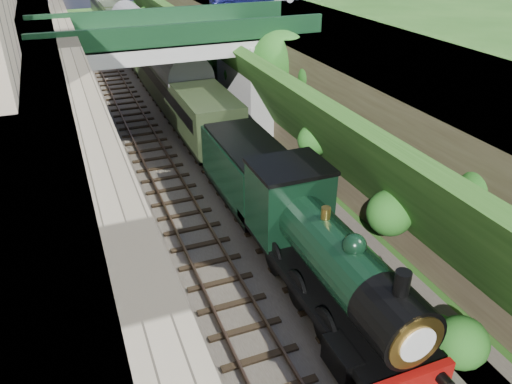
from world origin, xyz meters
TOP-DOWN VIEW (x-y plane):
  - trackbed at (0.00, 20.00)m, footprint 10.00×90.00m
  - retaining_wall at (-5.50, 20.00)m, footprint 1.00×90.00m
  - street_plateau_left at (-9.00, 20.00)m, footprint 6.00×90.00m
  - street_plateau_right at (9.50, 20.00)m, footprint 8.00×90.00m
  - embankment_slope at (4.99, 21.63)m, footprint 4.28×90.88m
  - track_left at (-2.00, 20.00)m, footprint 2.50×90.00m
  - track_right at (1.20, 20.00)m, footprint 2.50×90.00m
  - road_bridge at (0.94, 24.00)m, footprint 16.00×6.40m
  - tree at (5.91, 20.82)m, footprint 3.60×3.80m
  - locomotive at (1.20, 6.59)m, footprint 3.10×10.23m
  - tender at (1.20, 13.95)m, footprint 2.70×6.00m
  - coach_front at (1.20, 26.55)m, footprint 2.90×18.00m
  - coach_middle at (1.20, 45.35)m, footprint 2.90×18.00m
  - coach_rear at (1.20, 64.15)m, footprint 2.90×18.00m

SIDE VIEW (x-z plane):
  - trackbed at x=0.00m, z-range 0.00..0.20m
  - track_left at x=-2.00m, z-range 0.15..0.35m
  - track_right at x=1.20m, z-range 0.15..0.35m
  - tender at x=1.20m, z-range 0.09..3.14m
  - locomotive at x=1.20m, z-range -0.02..3.81m
  - coach_front at x=1.20m, z-range 0.20..3.90m
  - coach_middle at x=1.20m, z-range 0.20..3.90m
  - coach_rear at x=1.20m, z-range 0.20..3.90m
  - embankment_slope at x=4.99m, z-range -0.44..5.93m
  - street_plateau_right at x=9.50m, z-range 0.00..6.25m
  - retaining_wall at x=-5.50m, z-range 0.00..7.00m
  - street_plateau_left at x=-9.00m, z-range 0.00..7.00m
  - road_bridge at x=0.94m, z-range 0.45..7.70m
  - tree at x=5.91m, z-range 1.35..7.95m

